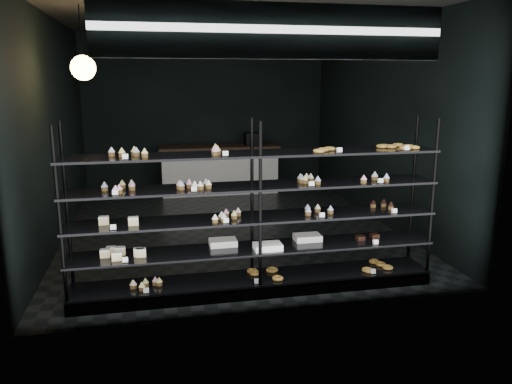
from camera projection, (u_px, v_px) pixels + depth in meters
room at (228, 127)px, 7.60m from camera, size 5.01×6.01×3.20m
display_shelf at (254, 237)px, 5.46m from camera, size 4.00×0.50×1.91m
signage at (275, 31)px, 4.55m from camera, size 3.30×0.05×0.50m
pendant_lamp at (83, 68)px, 6.04m from camera, size 0.30×0.30×0.88m
service_counter at (220, 169)px, 10.27m from camera, size 2.44×0.65×1.23m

